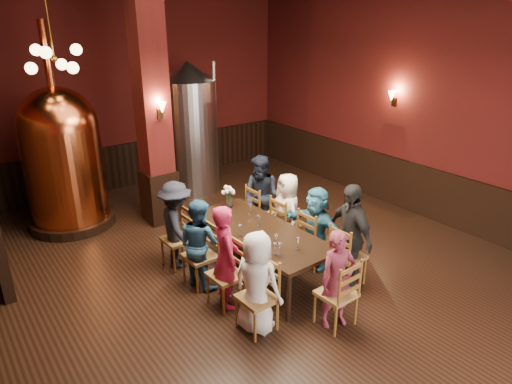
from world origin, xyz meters
TOP-DOWN VIEW (x-y plane):
  - room at (0.00, 0.00)m, footprint 10.00×10.02m
  - wainscot_right at (3.96, 0.00)m, footprint 0.08×9.90m
  - wainscot_back at (0.00, 4.96)m, footprint 7.90×0.08m
  - column at (-0.30, 2.80)m, footprint 0.58×0.58m
  - pendant_cluster at (-1.80, 2.90)m, footprint 0.90×0.90m
  - sconce_wall at (3.90, 0.80)m, footprint 0.20×0.20m
  - sconce_column at (-0.30, 2.50)m, footprint 0.20×0.20m
  - dining_table at (0.05, 0.08)m, footprint 1.08×2.43m
  - chair_0 at (-0.77, -0.95)m, footprint 0.47×0.47m
  - person_0 at (-0.77, -0.95)m, footprint 0.63×0.77m
  - chair_1 at (-0.79, -0.28)m, footprint 0.47×0.47m
  - person_1 at (-0.79, -0.28)m, footprint 0.50×0.62m
  - chair_2 at (-0.81, 0.38)m, footprint 0.47×0.47m
  - person_2 at (-0.81, 0.38)m, footprint 0.45×0.71m
  - chair_3 at (-0.84, 1.05)m, footprint 0.47×0.47m
  - person_3 at (-0.84, 1.05)m, footprint 0.67×0.99m
  - chair_4 at (0.93, -0.90)m, footprint 0.47×0.47m
  - person_4 at (0.93, -0.90)m, footprint 0.55×0.98m
  - chair_5 at (0.91, -0.23)m, footprint 0.47×0.47m
  - person_5 at (0.91, -0.23)m, footprint 0.44×1.24m
  - chair_6 at (0.89, 0.43)m, footprint 0.47×0.47m
  - person_6 at (0.89, 0.43)m, footprint 0.57×0.74m
  - chair_7 at (0.86, 1.10)m, footprint 0.47×0.47m
  - person_7 at (0.86, 1.10)m, footprint 0.60×0.80m
  - chair_8 at (0.10, -1.47)m, footprint 0.47×0.47m
  - person_8 at (0.10, -1.47)m, footprint 0.55×0.44m
  - copper_kettle at (-1.74, 3.60)m, footprint 1.55×1.55m
  - steel_vessel at (1.00, 3.84)m, footprint 1.21×1.21m
  - rose_vase at (0.15, 1.06)m, footprint 0.22×0.22m
  - wine_glass_0 at (-0.29, 0.09)m, footprint 0.07×0.07m
  - wine_glass_1 at (-0.07, -0.45)m, footprint 0.07×0.07m
  - wine_glass_2 at (0.27, 0.62)m, footprint 0.07×0.07m
  - wine_glass_3 at (-0.24, -0.65)m, footprint 0.07×0.07m
  - wine_glass_4 at (0.11, 0.19)m, footprint 0.07×0.07m
  - wine_glass_5 at (0.11, -0.71)m, footprint 0.07×0.07m
  - wine_glass_6 at (-0.19, -0.68)m, footprint 0.07×0.07m

SIDE VIEW (x-z plane):
  - chair_0 at x=-0.77m, z-range 0.00..0.92m
  - chair_1 at x=-0.79m, z-range 0.00..0.92m
  - chair_2 at x=-0.81m, z-range 0.00..0.92m
  - chair_3 at x=-0.84m, z-range 0.00..0.92m
  - chair_4 at x=0.93m, z-range 0.00..0.92m
  - chair_5 at x=0.91m, z-range 0.00..0.92m
  - chair_6 at x=0.89m, z-range 0.00..0.92m
  - chair_7 at x=0.86m, z-range 0.00..0.92m
  - chair_8 at x=0.10m, z-range 0.00..0.92m
  - wainscot_right at x=3.96m, z-range 0.00..1.00m
  - wainscot_back at x=0.00m, z-range 0.00..1.00m
  - person_8 at x=0.10m, z-range 0.00..1.31m
  - person_5 at x=0.91m, z-range 0.00..1.32m
  - person_2 at x=-0.81m, z-range 0.00..1.34m
  - person_6 at x=0.89m, z-range 0.00..1.35m
  - person_0 at x=-0.77m, z-range 0.00..1.35m
  - dining_table at x=0.05m, z-range 0.31..1.06m
  - person_3 at x=-0.84m, z-range 0.00..1.41m
  - person_1 at x=-0.79m, z-range 0.00..1.48m
  - person_7 at x=0.86m, z-range 0.00..1.48m
  - person_4 at x=0.93m, z-range 0.00..1.57m
  - wine_glass_0 at x=-0.29m, z-range 0.75..0.92m
  - wine_glass_1 at x=-0.07m, z-range 0.75..0.92m
  - wine_glass_2 at x=0.27m, z-range 0.75..0.92m
  - wine_glass_3 at x=-0.24m, z-range 0.75..0.92m
  - wine_glass_4 at x=0.11m, z-range 0.75..0.92m
  - wine_glass_5 at x=0.11m, z-range 0.75..0.92m
  - wine_glass_6 at x=-0.19m, z-range 0.75..0.92m
  - rose_vase at x=0.15m, z-range 0.81..1.19m
  - copper_kettle at x=-1.74m, z-range -0.50..3.17m
  - steel_vessel at x=1.00m, z-range 0.00..2.83m
  - sconce_wall at x=3.90m, z-range 2.02..2.38m
  - sconce_column at x=-0.30m, z-range 2.02..2.38m
  - room at x=0.00m, z-range 0.00..4.50m
  - column at x=-0.30m, z-range 0.00..4.50m
  - pendant_cluster at x=-1.80m, z-range 2.25..3.95m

